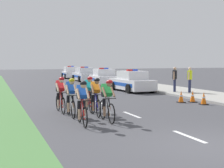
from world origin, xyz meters
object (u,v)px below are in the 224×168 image
at_px(cyclist_third, 71,97).
at_px(police_car_third, 84,75).
at_px(traffic_cone_far, 204,98).
at_px(spectator_closest, 190,78).
at_px(spectator_back, 175,78).
at_px(cyclist_lead, 82,102).
at_px(cyclist_fourth, 96,96).
at_px(traffic_cone_near, 193,96).
at_px(traffic_cone_mid, 181,97).
at_px(cyclist_fifth, 60,94).
at_px(cyclist_second, 107,100).
at_px(cyclist_sixth, 89,93).
at_px(police_car_nearest, 132,82).
at_px(police_car_second, 104,78).
at_px(police_car_furthest, 71,73).

relative_size(cyclist_third, police_car_third, 0.39).
bearing_deg(police_car_third, traffic_cone_far, -88.83).
bearing_deg(spectator_closest, spectator_back, 139.33).
bearing_deg(cyclist_lead, cyclist_fourth, 58.19).
xyz_separation_m(police_car_third, traffic_cone_near, (0.44, -19.43, -0.37)).
bearing_deg(cyclist_lead, traffic_cone_mid, 30.77).
xyz_separation_m(traffic_cone_mid, spectator_back, (2.22, 4.18, 0.77)).
bearing_deg(cyclist_third, cyclist_fifth, 98.60).
bearing_deg(cyclist_third, spectator_closest, 30.87).
distance_m(cyclist_third, police_car_third, 22.42).
bearing_deg(cyclist_second, police_car_third, 76.14).
xyz_separation_m(cyclist_sixth, spectator_closest, (8.34, 4.61, 0.30)).
distance_m(cyclist_second, police_car_nearest, 11.73).
xyz_separation_m(police_car_third, traffic_cone_mid, (-0.21, -19.33, -0.37)).
relative_size(police_car_second, police_car_furthest, 1.01).
distance_m(cyclist_third, traffic_cone_near, 7.36).
bearing_deg(spectator_closest, traffic_cone_far, -116.97).
bearing_deg(police_car_furthest, traffic_cone_mid, -90.46).
relative_size(cyclist_second, police_car_nearest, 0.39).
relative_size(traffic_cone_near, traffic_cone_mid, 1.00).
height_order(cyclist_fifth, police_car_nearest, police_car_nearest).
distance_m(cyclist_sixth, police_car_furthest, 27.31).
bearing_deg(police_car_second, police_car_furthest, 90.00).
bearing_deg(police_car_furthest, cyclist_fourth, -101.45).
height_order(cyclist_sixth, traffic_cone_near, cyclist_sixth).
distance_m(police_car_nearest, traffic_cone_far, 7.84).
height_order(cyclist_sixth, police_car_nearest, police_car_nearest).
relative_size(cyclist_lead, police_car_nearest, 0.39).
height_order(police_car_third, spectator_back, spectator_back).
bearing_deg(spectator_back, traffic_cone_mid, -117.99).
relative_size(cyclist_second, cyclist_fourth, 1.00).
bearing_deg(cyclist_third, traffic_cone_near, 15.66).
height_order(cyclist_lead, cyclist_fourth, same).
relative_size(police_car_furthest, traffic_cone_far, 7.07).
height_order(traffic_cone_near, spectator_closest, spectator_closest).
distance_m(cyclist_second, traffic_cone_mid, 6.50).
distance_m(cyclist_third, cyclist_fourth, 0.99).
height_order(cyclist_third, police_car_third, police_car_third).
distance_m(cyclist_third, police_car_furthest, 28.53).
distance_m(police_car_furthest, traffic_cone_mid, 25.67).
distance_m(cyclist_third, spectator_closest, 10.94).
relative_size(spectator_closest, spectator_back, 1.00).
height_order(cyclist_second, cyclist_fifth, same).
relative_size(traffic_cone_mid, spectator_back, 0.38).
bearing_deg(traffic_cone_near, police_car_third, 91.30).
bearing_deg(spectator_closest, police_car_second, 106.42).
distance_m(cyclist_lead, cyclist_sixth, 2.97).
bearing_deg(cyclist_fourth, traffic_cone_near, 19.17).
relative_size(cyclist_fifth, police_car_nearest, 0.39).
relative_size(cyclist_third, police_car_second, 0.38).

